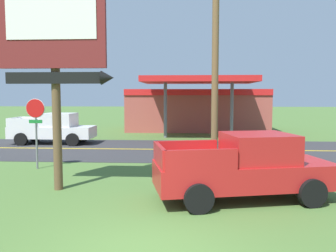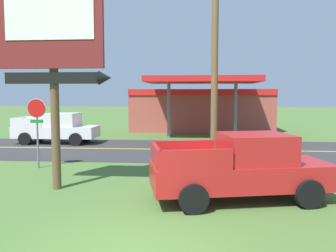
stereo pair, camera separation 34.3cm
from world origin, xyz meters
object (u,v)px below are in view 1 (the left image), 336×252
motel_sign (55,45)px  utility_pole (215,50)px  pickup_white_on_road (54,129)px  pickup_red_parked_on_lawn (246,167)px  stop_sign (36,121)px  gas_station (197,108)px

motel_sign → utility_pole: bearing=27.7°
utility_pole → pickup_white_on_road: bearing=140.4°
utility_pole → pickup_red_parked_on_lawn: (0.69, -3.34, -3.85)m
stop_sign → pickup_white_on_road: (-2.23, 7.46, -1.06)m
gas_station → motel_sign: bearing=-103.7°
motel_sign → stop_sign: (-2.17, 3.24, -2.65)m
motel_sign → gas_station: motel_sign is taller
utility_pole → pickup_red_parked_on_lawn: utility_pole is taller
pickup_white_on_road → utility_pole: bearing=-39.6°
pickup_white_on_road → pickup_red_parked_on_lawn: bearing=-47.7°
gas_station → pickup_white_on_road: 13.21m
pickup_red_parked_on_lawn → gas_station: bearing=92.8°
gas_station → pickup_white_on_road: size_ratio=2.31×
gas_station → utility_pole: bearing=-89.0°
stop_sign → utility_pole: 7.90m
utility_pole → pickup_white_on_road: size_ratio=1.75×
pickup_white_on_road → motel_sign: bearing=-67.7°
motel_sign → utility_pole: (5.21, 2.74, 0.14)m
motel_sign → stop_sign: motel_sign is taller
gas_station → pickup_red_parked_on_lawn: 20.68m
utility_pole → pickup_white_on_road: utility_pole is taller
utility_pole → gas_station: (-0.32, 17.30, -2.87)m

